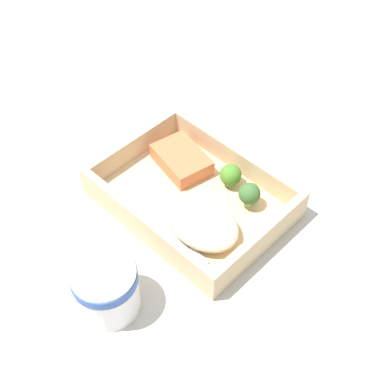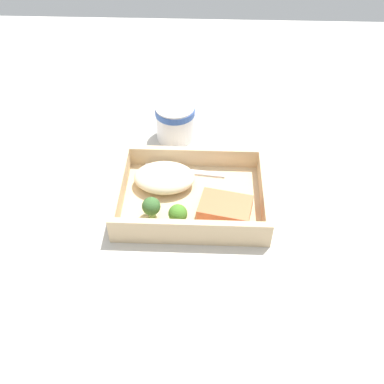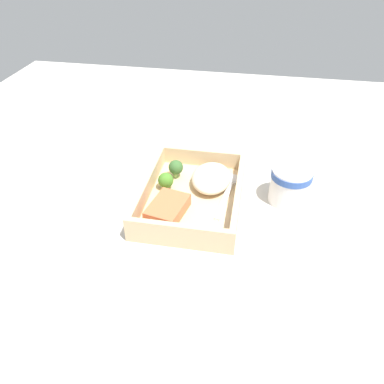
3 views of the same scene
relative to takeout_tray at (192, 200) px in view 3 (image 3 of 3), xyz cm
name	(u,v)px [view 3 (image 3 of 3)]	position (x,y,z in cm)	size (l,w,h in cm)	color
ground_plane	(192,206)	(0.00, 0.00, -1.60)	(160.00, 160.00, 2.00)	#BAB5AC
takeout_tray	(192,200)	(0.00, 0.00, 0.00)	(27.39, 20.22, 1.20)	#D2B387
tray_rim	(192,190)	(0.00, 0.00, 2.58)	(27.39, 20.22, 3.96)	#D2B387
salmon_fillet	(168,209)	(-5.99, 3.78, 1.94)	(9.05, 6.28, 2.68)	#D96B40
mashed_potatoes	(211,178)	(5.29, -3.31, 2.44)	(11.42, 8.49, 3.68)	beige
broccoli_floret_1	(176,168)	(6.88, 4.91, 3.09)	(3.26, 3.26, 4.25)	#7AA456
broccoli_floret_2	(166,181)	(2.20, 6.10, 2.72)	(3.34, 3.34, 3.87)	#7A985A
fork	(227,192)	(2.93, -7.12, 0.82)	(15.89, 3.45, 0.44)	silver
paper_cup	(290,184)	(4.32, -19.83, 3.72)	(8.36, 8.36, 7.75)	white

